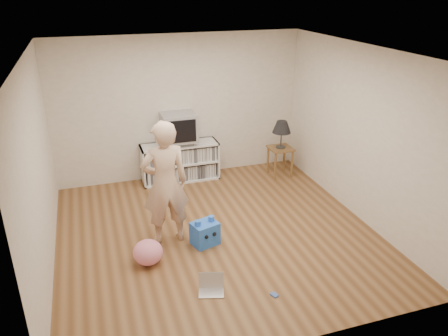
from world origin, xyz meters
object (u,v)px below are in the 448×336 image
Objects in this scene: media_unit at (180,162)px; side_table at (280,154)px; person at (165,184)px; laptop at (211,286)px; dvd_deck at (179,142)px; table_lamp at (282,128)px; plush_blue at (205,233)px; crt_tv at (179,127)px; plush_pink at (148,252)px.

media_unit is 2.55× the size of side_table.
person reaches higher than laptop.
media_unit is 3.11× the size of dvd_deck.
table_lamp is at bearing -11.85° from media_unit.
plush_blue is at bearing 95.55° from laptop.
plush_blue reaches higher than laptop.
crt_tv is at bearing -90.00° from dvd_deck.
side_table is at bearing -11.38° from dvd_deck.
laptop is at bearing -96.25° from media_unit.
side_table is at bearing 0.00° from table_lamp.
side_table is 2.98m from person.
plush_blue is (0.20, 1.00, 0.12)m from laptop.
plush_blue is (0.47, -0.26, -0.72)m from person.
plush_pink is at bearing 50.23° from person.
dvd_deck is 1.90m from side_table.
laptop is 0.85× the size of plush_blue.
person reaches higher than side_table.
side_table is 3.51m from plush_pink.
crt_tv reaches higher than plush_blue.
crt_tv is 1.55× the size of plush_pink.
table_lamp is at bearing 180.00° from side_table.
side_table is at bearing -149.75° from person.
crt_tv is 1.97m from side_table.
side_table reaches higher than plush_blue.
crt_tv is at bearing -110.41° from person.
person is (-0.63, -1.97, -0.13)m from crt_tv.
plush_blue is (-1.99, -1.86, -0.77)m from table_lamp.
plush_blue is (-0.15, -2.23, -0.56)m from dvd_deck.
plush_pink is at bearing -111.95° from crt_tv.
media_unit is 2.72× the size of table_lamp.
side_table is at bearing -11.85° from media_unit.
person is at bearing 119.22° from laptop.
media_unit is at bearing 68.20° from plush_pink.
crt_tv is 1.88m from table_lamp.
side_table is (1.84, -0.39, 0.07)m from media_unit.
person reaches higher than plush_blue.
plush_pink is (-0.83, -0.21, -0.01)m from plush_blue.
media_unit is at bearing 168.15° from table_lamp.
media_unit is 2.65m from plush_pink.
person is at bearing -107.68° from crt_tv.
laptop is 0.91× the size of plush_pink.
crt_tv is at bearing -90.00° from media_unit.
side_table is 1.56× the size of laptop.
dvd_deck is at bearing 68.07° from plush_pink.
media_unit is at bearing 90.00° from crt_tv.
side_table is at bearing 25.81° from plush_blue.
side_table is 2.73m from plush_blue.
plush_blue reaches higher than plush_pink.
laptop is (-0.35, -3.22, -0.96)m from crt_tv.
dvd_deck is 0.75× the size of crt_tv.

